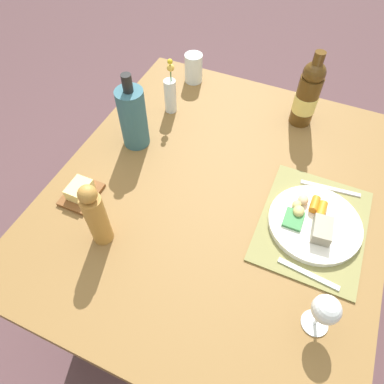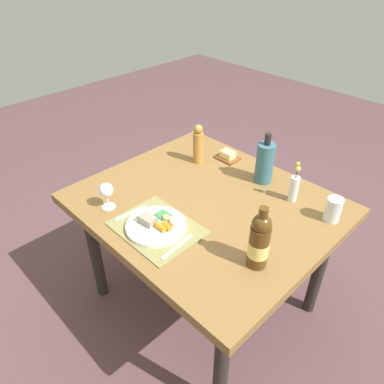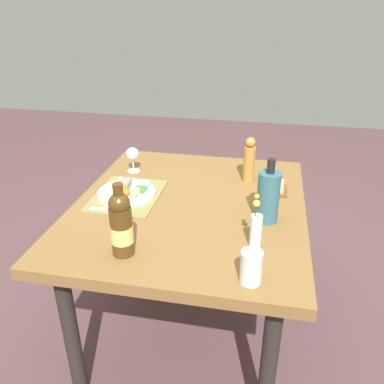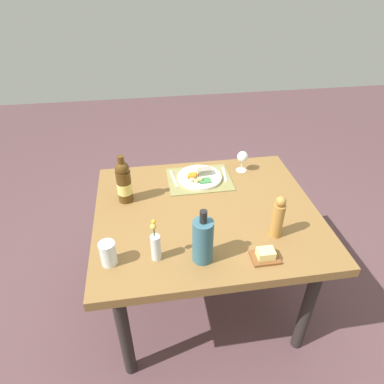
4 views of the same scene
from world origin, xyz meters
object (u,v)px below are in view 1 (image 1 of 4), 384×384
(fork, at_px, (308,274))
(wine_bottle, at_px, (308,94))
(dinner_plate, at_px, (314,222))
(dining_table, at_px, (217,205))
(cooler_bottle, at_px, (133,117))
(water_tumbler, at_px, (194,70))
(pepper_mill, at_px, (96,216))
(knife, at_px, (330,188))
(flower_vase, at_px, (170,93))
(wine_glass, at_px, (326,310))
(butter_dish, at_px, (80,192))

(fork, height_order, wine_bottle, wine_bottle)
(fork, bearing_deg, dinner_plate, 13.56)
(dining_table, bearing_deg, fork, -118.65)
(cooler_bottle, xyz_separation_m, water_tumbler, (0.42, -0.04, -0.06))
(wine_bottle, relative_size, water_tumbler, 2.40)
(dining_table, height_order, water_tumbler, water_tumbler)
(pepper_mill, relative_size, cooler_bottle, 0.84)
(knife, xyz_separation_m, flower_vase, (0.15, 0.65, 0.07))
(dining_table, height_order, knife, knife)
(fork, height_order, knife, same)
(wine_bottle, bearing_deg, dining_table, 159.57)
(dining_table, relative_size, water_tumbler, 10.16)
(wine_bottle, relative_size, cooler_bottle, 1.02)
(fork, relative_size, wine_glass, 1.27)
(wine_glass, bearing_deg, fork, 19.97)
(pepper_mill, relative_size, wine_glass, 1.71)
(wine_bottle, distance_m, pepper_mill, 0.85)
(wine_bottle, xyz_separation_m, wine_glass, (-0.74, -0.21, -0.03))
(dinner_plate, height_order, flower_vase, flower_vase)
(pepper_mill, bearing_deg, dinner_plate, -62.81)
(dinner_plate, xyz_separation_m, wine_glass, (-0.29, -0.07, 0.08))
(wine_bottle, distance_m, flower_vase, 0.50)
(dinner_plate, height_order, knife, dinner_plate)
(fork, distance_m, butter_dish, 0.73)
(butter_dish, bearing_deg, wine_glass, -97.52)
(fork, xyz_separation_m, wine_bottle, (0.62, 0.17, 0.12))
(knife, height_order, butter_dish, butter_dish)
(butter_dish, bearing_deg, cooler_bottle, -8.46)
(wine_bottle, xyz_separation_m, flower_vase, (-0.14, 0.48, -0.04))
(knife, relative_size, wine_bottle, 0.66)
(knife, xyz_separation_m, water_tumbler, (0.37, 0.65, 0.04))
(dinner_plate, bearing_deg, cooler_bottle, 81.25)
(wine_bottle, xyz_separation_m, pepper_mill, (-0.74, 0.41, -0.01))
(pepper_mill, xyz_separation_m, water_tumbler, (0.81, 0.07, -0.06))
(fork, height_order, cooler_bottle, cooler_bottle)
(knife, bearing_deg, pepper_mill, 121.80)
(dinner_plate, xyz_separation_m, cooler_bottle, (0.10, 0.67, 0.10))
(butter_dish, bearing_deg, fork, -88.36)
(dinner_plate, bearing_deg, flower_vase, 63.51)
(knife, height_order, cooler_bottle, cooler_bottle)
(dinner_plate, height_order, cooler_bottle, cooler_bottle)
(knife, distance_m, flower_vase, 0.67)
(water_tumbler, bearing_deg, butter_dish, 173.37)
(fork, height_order, pepper_mill, pepper_mill)
(knife, height_order, wine_bottle, wine_bottle)
(dinner_plate, distance_m, wine_glass, 0.31)
(dining_table, relative_size, flower_vase, 5.42)
(butter_dish, height_order, pepper_mill, pepper_mill)
(dining_table, relative_size, wine_glass, 8.85)
(flower_vase, bearing_deg, water_tumbler, -0.71)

